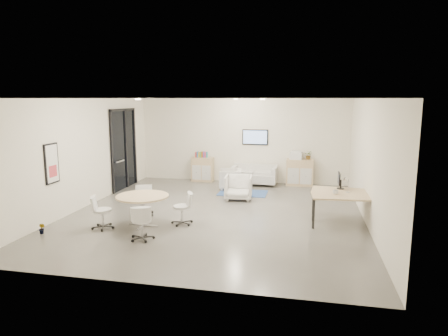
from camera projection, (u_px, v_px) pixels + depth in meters
room_shell at (216, 157)px, 10.98m from camera, size 9.60×10.60×4.80m
glass_door at (124, 147)px, 14.21m from camera, size 0.09×1.90×2.85m
artwork at (52, 164)px, 10.24m from camera, size 0.05×0.54×1.04m
wall_tv at (255, 137)px, 15.15m from camera, size 0.98×0.06×0.58m
ceiling_spots at (216, 99)px, 11.55m from camera, size 3.14×4.14×0.03m
sideboard_left at (203, 169)px, 15.58m from camera, size 0.83×0.43×0.94m
sideboard_right at (300, 172)px, 14.81m from camera, size 0.98×0.47×0.98m
books at (202, 155)px, 15.49m from camera, size 0.48×0.14×0.22m
printer at (296, 155)px, 14.73m from camera, size 0.48×0.42×0.31m
loveseat at (255, 175)px, 15.02m from camera, size 1.71×0.93×0.62m
blue_rug at (243, 193)px, 13.68m from camera, size 1.64×1.10×0.01m
armchair_left at (230, 178)px, 14.22m from camera, size 0.82×0.86×0.79m
armchair_right at (238, 186)px, 12.75m from camera, size 0.91×0.86×0.86m
desk_rear at (341, 193)px, 10.65m from camera, size 1.57×0.87×0.79m
desk_front at (343, 199)px, 9.99m from camera, size 1.59×0.89×0.80m
monitor at (339, 180)px, 10.75m from camera, size 0.20×0.50×0.44m
round_table at (142, 199)px, 10.01m from camera, size 1.31×1.31×0.80m
meeting_chairs at (143, 210)px, 10.06m from camera, size 2.59×2.59×0.82m
plant_cabinet at (309, 156)px, 14.65m from camera, size 0.37×0.39×0.25m
plant_floor at (42, 231)px, 9.54m from camera, size 0.16×0.27×0.12m
cup at (336, 192)px, 10.10m from camera, size 0.14×0.11×0.14m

